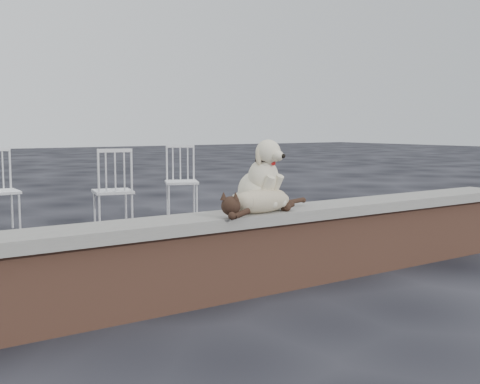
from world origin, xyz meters
TOP-DOWN VIEW (x-y plane):
  - ground at (0.00, 0.00)m, footprint 60.00×60.00m
  - brick_wall at (0.00, 0.00)m, footprint 6.00×0.30m
  - capstone at (0.00, 0.00)m, footprint 6.20×0.40m
  - dog at (0.36, 0.06)m, footprint 0.42×0.51m
  - cat at (0.28, -0.09)m, footprint 1.14×0.48m
  - chair_d at (1.62, 3.48)m, footprint 0.74×0.74m
  - chair_c at (0.43, 2.93)m, footprint 0.67×0.67m

SIDE VIEW (x-z plane):
  - ground at x=0.00m, z-range 0.00..0.00m
  - brick_wall at x=0.00m, z-range 0.00..0.50m
  - chair_d at x=1.62m, z-range 0.00..0.94m
  - chair_c at x=0.43m, z-range 0.00..0.94m
  - capstone at x=0.00m, z-range 0.50..0.58m
  - cat at x=0.28m, z-range 0.58..0.77m
  - dog at x=0.36m, z-range 0.58..1.10m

